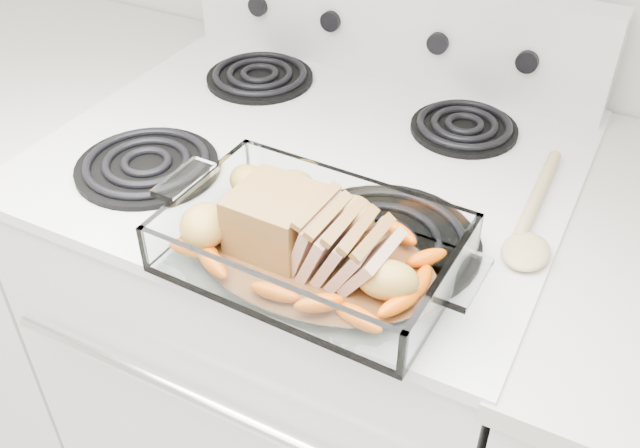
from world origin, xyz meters
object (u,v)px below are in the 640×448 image
at_px(electric_range, 314,347).
at_px(counter_left, 57,250).
at_px(baking_dish, 312,252).
at_px(pork_roast, 298,230).

xyz_separation_m(electric_range, counter_left, (-0.67, -0.00, -0.02)).
distance_m(electric_range, baking_dish, 0.55).
xyz_separation_m(electric_range, baking_dish, (0.13, -0.24, 0.48)).
distance_m(counter_left, baking_dish, 0.97).
bearing_deg(baking_dish, counter_left, 165.12).
relative_size(electric_range, pork_roast, 5.47).
bearing_deg(electric_range, counter_left, -179.90).
height_order(electric_range, pork_roast, electric_range).
bearing_deg(electric_range, pork_roast, -65.64).
relative_size(electric_range, counter_left, 1.20).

